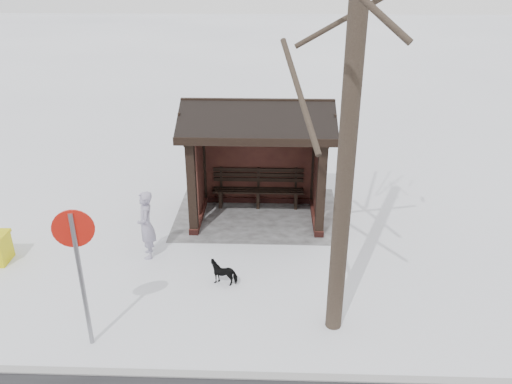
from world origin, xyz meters
TOP-DOWN VIEW (x-y plane):
  - ground at (0.00, 0.00)m, footprint 120.00×120.00m
  - kerb at (0.00, 5.50)m, footprint 120.00×0.15m
  - trampled_patch at (0.00, -0.20)m, footprint 4.20×3.20m
  - bus_shelter at (0.00, -0.16)m, footprint 3.60×2.40m
  - pedestrian at (2.36, 1.97)m, footprint 0.50×0.64m
  - dog at (0.58, 2.92)m, footprint 0.62×0.36m
  - road_sign at (2.69, 4.79)m, footprint 0.64×0.17m

SIDE VIEW (x-z plane):
  - ground at x=0.00m, z-range 0.00..0.00m
  - trampled_patch at x=0.00m, z-range 0.00..0.02m
  - kerb at x=0.00m, z-range -0.02..0.04m
  - dog at x=0.58m, z-range 0.00..0.50m
  - pedestrian at x=2.36m, z-range 0.00..1.55m
  - road_sign at x=2.69m, z-range 0.54..3.08m
  - bus_shelter at x=0.00m, z-range 0.62..3.71m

